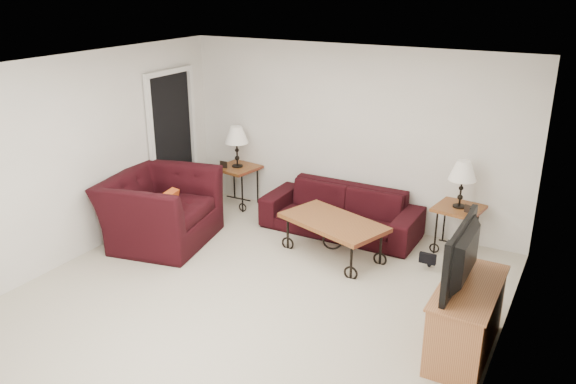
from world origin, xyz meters
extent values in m
plane|color=beige|center=(0.00, 0.00, 0.00)|extent=(5.00, 5.00, 0.00)
cube|color=white|center=(0.00, 2.50, 1.25)|extent=(5.00, 0.02, 2.50)
cube|color=white|center=(0.00, -2.50, 1.25)|extent=(5.00, 0.02, 2.50)
cube|color=white|center=(-2.50, 0.00, 1.25)|extent=(0.02, 5.00, 2.50)
cube|color=white|center=(2.50, 0.00, 1.25)|extent=(0.02, 5.00, 2.50)
plane|color=white|center=(0.00, 0.00, 2.50)|extent=(5.00, 5.00, 0.00)
cube|color=black|center=(-2.47, 1.65, 1.02)|extent=(0.08, 0.94, 2.04)
imported|color=black|center=(0.10, 2.02, 0.31)|extent=(2.15, 0.84, 0.63)
cube|color=brown|center=(-1.70, 2.20, 0.31)|extent=(0.65, 0.65, 0.62)
cube|color=brown|center=(1.64, 2.20, 0.30)|extent=(0.63, 0.63, 0.60)
cube|color=black|center=(-1.85, 2.05, 0.68)|extent=(0.12, 0.02, 0.10)
cube|color=black|center=(1.79, 2.05, 0.66)|extent=(0.12, 0.06, 0.10)
cube|color=brown|center=(0.32, 1.29, 0.24)|extent=(1.46, 1.09, 0.49)
imported|color=black|center=(-1.88, 0.62, 0.46)|extent=(1.47, 1.61, 0.91)
cube|color=#C54F19|center=(-1.73, 0.57, 0.52)|extent=(0.19, 0.43, 0.41)
cube|color=#AD6E40|center=(2.23, 0.07, 0.35)|extent=(0.48, 1.15, 0.69)
imported|color=black|center=(2.21, 0.07, 0.99)|extent=(0.14, 1.03, 0.59)
ellipsoid|color=black|center=(1.48, 1.59, 0.20)|extent=(0.33, 0.27, 0.40)
camera|label=1|loc=(3.01, -4.77, 3.31)|focal=36.11mm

